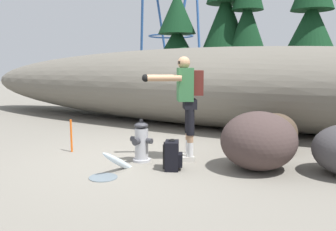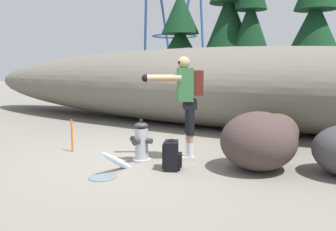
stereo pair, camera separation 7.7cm
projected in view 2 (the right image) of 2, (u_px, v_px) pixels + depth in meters
The scene contains 13 objects.
ground_plane at pixel (139, 160), 5.91m from camera, with size 56.00×56.00×0.04m, color slate.
dirt_embankment at pixel (221, 87), 8.97m from camera, with size 17.05×3.20×2.03m, color #666056.
fire_hydrant at pixel (141, 142), 5.72m from camera, with size 0.40×0.35×0.70m.
hydrant_water_jet at pixel (117, 165), 5.21m from camera, with size 0.40×1.05×0.58m.
utility_worker at pixel (185, 95), 5.65m from camera, with size 1.02×0.86×1.71m.
spare_backpack at pixel (172, 156), 5.27m from camera, with size 0.35×0.36×0.47m.
boulder_large at pixel (277, 132), 6.38m from camera, with size 0.99×0.78×0.70m, color #443629.
boulder_mid at pixel (258, 141), 5.24m from camera, with size 1.12×1.17×0.89m, color #423331.
pine_tree_far_left at pixel (180, 41), 17.23m from camera, with size 2.88×2.88×5.17m.
pine_tree_left at pixel (229, 14), 16.01m from camera, with size 2.77×2.77×7.30m.
pine_tree_center at pixel (251, 20), 15.32m from camera, with size 2.15×2.15×6.43m.
pine_tree_right at pixel (315, 20), 12.57m from camera, with size 2.33×2.33×5.65m.
survey_stake at pixel (72, 136), 6.36m from camera, with size 0.04×0.04×0.60m, color #E55914.
Camera 2 is at (3.29, -4.73, 1.58)m, focal length 37.21 mm.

